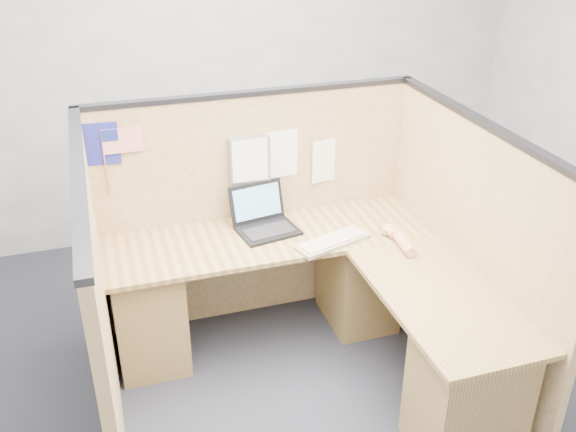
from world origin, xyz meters
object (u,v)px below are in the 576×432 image
object	(u,v)px
l_desk	(319,313)
keyboard	(333,241)
mouse	(389,232)
laptop	(265,218)

from	to	relation	value
l_desk	keyboard	world-z (taller)	keyboard
keyboard	mouse	world-z (taller)	mouse
l_desk	mouse	world-z (taller)	mouse
l_desk	keyboard	bearing A→B (deg)	52.59
l_desk	laptop	world-z (taller)	laptop
keyboard	mouse	distance (m)	0.36
laptop	l_desk	bearing A→B (deg)	-80.35
laptop	mouse	world-z (taller)	laptop
keyboard	mouse	size ratio (longest dim) A/B	5.07
l_desk	mouse	xyz separation A→B (m)	(0.50, 0.19, 0.36)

